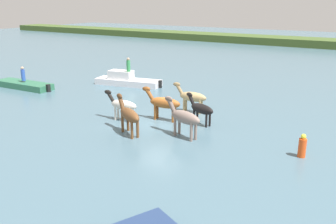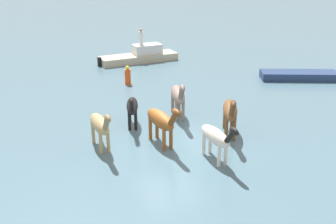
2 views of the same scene
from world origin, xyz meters
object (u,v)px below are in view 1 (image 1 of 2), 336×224
Objects in this scene: boat_motor_center at (24,86)px; person_helmsman_aft at (23,74)px; boat_launch_far at (127,81)px; person_watcher_seated at (128,65)px; horse_chestnut_trailing at (184,117)px; horse_lead at (123,105)px; buoy_channel_marker at (302,147)px; horse_gray_outer at (164,103)px; horse_mid_herd at (192,97)px; horse_pinto_flank at (129,115)px; horse_dark_mare at (201,109)px.

boat_motor_center is 4.78× the size of person_helmsman_aft.
person_watcher_seated reaches higher than boat_launch_far.
person_helmsman_aft is at bearing 6.14° from horse_chestnut_trailing.
horse_chestnut_trailing is 0.46× the size of boat_motor_center.
horse_chestnut_trailing is at bearing 170.56° from horse_lead.
horse_lead reaches higher than buoy_channel_marker.
horse_chestnut_trailing is at bearing 167.49° from boat_motor_center.
horse_gray_outer is 0.45× the size of boat_motor_center.
horse_mid_herd is 8.56m from buoy_channel_marker.
horse_gray_outer is 3.08m from horse_pinto_flank.
horse_mid_herd is at bearing 154.87° from buoy_channel_marker.
horse_dark_mare reaches higher than buoy_channel_marker.
person_watcher_seated is (-9.97, 8.23, 0.66)m from horse_chestnut_trailing.
horse_gray_outer reaches higher than horse_lead.
horse_lead is at bearing 51.84° from horse_mid_herd.
horse_pinto_flank is 1.03× the size of horse_mid_herd.
person_watcher_seated is (0.31, -0.13, 1.44)m from boat_launch_far.
horse_mid_herd is 2.02× the size of person_helmsman_aft.
horse_mid_herd is 0.42× the size of boat_motor_center.
horse_pinto_flank reaches higher than horse_mid_herd.
horse_lead is 0.40× the size of boat_motor_center.
horse_mid_herd reaches higher than horse_lead.
horse_pinto_flank is 12.19m from boat_launch_far.
boat_launch_far reaches higher than buoy_channel_marker.
boat_motor_center is at bearing 17.24° from horse_dark_mare.
horse_pinto_flank is 8.90m from buoy_channel_marker.
horse_mid_herd reaches higher than horse_dark_mare.
horse_lead is 2.02× the size of buoy_channel_marker.
horse_pinto_flank is at bearing 161.10° from boat_motor_center.
person_helmsman_aft is (-0.01, 0.02, 0.98)m from boat_motor_center.
person_watcher_seated reaches higher than horse_pinto_flank.
horse_gray_outer reaches higher than buoy_channel_marker.
horse_mid_herd reaches higher than buoy_channel_marker.
horse_lead is at bearing -179.41° from buoy_channel_marker.
horse_mid_herd is at bearing -30.10° from horse_dark_mare.
boat_launch_far is at bearing 39.13° from person_helmsman_aft.
boat_launch_far is at bearing 157.32° from person_watcher_seated.
horse_dark_mare is at bearing 128.66° from horse_mid_herd.
boat_motor_center is at bearing 174.15° from buoy_channel_marker.
boat_motor_center is at bearing 2.89° from horse_mid_herd.
buoy_channel_marker reaches higher than boat_motor_center.
horse_gray_outer is at bearing -21.25° from horse_chestnut_trailing.
person_watcher_seated is 1.00× the size of person_helmsman_aft.
boat_launch_far is at bearing -56.87° from horse_lead.
person_watcher_seated is at bearing -46.45° from horse_gray_outer.
horse_pinto_flank is (-2.57, -3.55, 0.17)m from horse_dark_mare.
buoy_channel_marker is at bearing 171.54° from boat_motor_center.
horse_gray_outer is 1.03× the size of horse_pinto_flank.
horse_dark_mare is 2.48m from horse_mid_herd.
horse_pinto_flank reaches higher than boat_motor_center.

